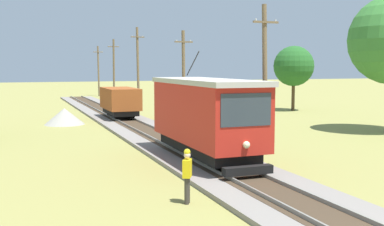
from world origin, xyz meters
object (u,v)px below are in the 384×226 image
at_px(red_tram, 206,115).
at_px(tree_left_near, 294,66).
at_px(utility_pole_distant, 114,70).
at_px(freight_car, 120,101).
at_px(utility_pole_horizon, 98,70).
at_px(utility_pole_mid, 184,77).
at_px(utility_pole_near_tram, 265,77).
at_px(gravel_pile, 64,116).
at_px(utility_pole_far, 138,68).
at_px(track_worker, 187,173).

bearing_deg(red_tram, tree_left_near, 48.85).
bearing_deg(utility_pole_distant, freight_car, -100.13).
distance_m(utility_pole_horizon, tree_left_near, 33.00).
height_order(freight_car, utility_pole_horizon, utility_pole_horizon).
xyz_separation_m(utility_pole_mid, utility_pole_horizon, (0.00, 36.98, 0.16)).
xyz_separation_m(freight_car, utility_pole_near_tram, (3.68, -17.18, 2.28)).
xyz_separation_m(utility_pole_near_tram, gravel_pile, (-8.26, 15.75, -3.21)).
xyz_separation_m(utility_pole_horizon, gravel_pile, (-8.26, -33.27, -3.14)).
relative_size(freight_car, tree_left_near, 0.81).
bearing_deg(gravel_pile, utility_pole_far, 50.14).
height_order(utility_pole_near_tram, utility_pole_horizon, utility_pole_near_tram).
height_order(red_tram, track_worker, red_tram).
distance_m(freight_car, tree_left_near, 18.08).
bearing_deg(utility_pole_far, freight_car, -113.47).
xyz_separation_m(utility_pole_far, utility_pole_distant, (0.00, 12.11, -0.28)).
height_order(freight_car, tree_left_near, tree_left_near).
height_order(red_tram, utility_pole_mid, utility_pole_mid).
height_order(utility_pole_far, gravel_pile, utility_pole_far).
bearing_deg(utility_pole_horizon, red_tram, -94.19).
bearing_deg(track_worker, gravel_pile, -54.74).
xyz_separation_m(red_tram, tree_left_near, (17.74, 20.30, 2.20)).
bearing_deg(utility_pole_horizon, track_worker, -96.84).
bearing_deg(utility_pole_far, tree_left_near, -24.72).
bearing_deg(tree_left_near, utility_pole_mid, -153.11).
bearing_deg(tree_left_near, freight_car, -173.58).
xyz_separation_m(utility_pole_mid, utility_pole_far, (0.00, 13.61, 0.64)).
bearing_deg(utility_pole_far, utility_pole_horizon, 90.00).
height_order(red_tram, utility_pole_near_tram, utility_pole_near_tram).
relative_size(utility_pole_near_tram, utility_pole_horizon, 1.02).
bearing_deg(tree_left_near, utility_pole_distant, 127.11).
relative_size(utility_pole_mid, track_worker, 3.93).
relative_size(red_tram, utility_pole_far, 1.03).
bearing_deg(tree_left_near, utility_pole_far, 155.28).
bearing_deg(freight_car, utility_pole_horizon, 83.41).
bearing_deg(freight_car, utility_pole_distant, 79.87).
xyz_separation_m(freight_car, utility_pole_far, (3.68, 8.47, 2.69)).
height_order(red_tram, tree_left_near, tree_left_near).
distance_m(freight_car, utility_pole_near_tram, 17.71).
bearing_deg(utility_pole_far, gravel_pile, -129.86).
relative_size(freight_car, track_worker, 2.91).
bearing_deg(utility_pole_distant, track_worker, -98.54).
bearing_deg(utility_pole_horizon, utility_pole_far, -90.00).
relative_size(red_tram, freight_car, 1.64).
bearing_deg(utility_pole_near_tram, utility_pole_horizon, 90.00).
xyz_separation_m(red_tram, utility_pole_horizon, (3.68, 50.15, 1.57)).
distance_m(utility_pole_far, track_worker, 33.45).
distance_m(utility_pole_far, utility_pole_horizon, 23.38).
height_order(red_tram, freight_car, red_tram).
distance_m(gravel_pile, track_worker, 22.77).
bearing_deg(utility_pole_near_tram, utility_pole_mid, 90.00).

